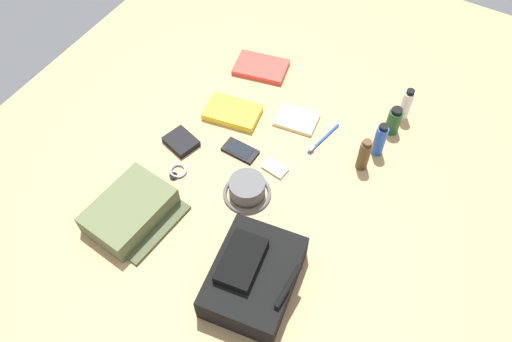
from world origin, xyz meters
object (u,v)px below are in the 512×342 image
(deodorant_spray, at_px, (380,140))
(cologne_bottle, at_px, (364,155))
(toiletry_pouch, at_px, (131,212))
(shampoo_bottle, at_px, (394,121))
(wallet, at_px, (181,142))
(toothbrush, at_px, (322,140))
(toothpaste_tube, at_px, (406,105))
(cell_phone, at_px, (240,151))
(media_player, at_px, (275,168))
(bucket_hat, at_px, (247,189))
(wristwatch, at_px, (177,171))
(paperback_novel, at_px, (261,67))
(backpack, at_px, (253,276))
(notepad, at_px, (296,119))
(travel_guidebook, at_px, (232,112))

(deodorant_spray, bearing_deg, cologne_bottle, -14.37)
(toiletry_pouch, relative_size, shampoo_bottle, 2.53)
(wallet, bearing_deg, deodorant_spray, 133.40)
(cologne_bottle, xyz_separation_m, toothbrush, (-0.03, -0.17, -0.06))
(toothpaste_tube, relative_size, cell_phone, 1.10)
(media_player, bearing_deg, toothbrush, 156.24)
(deodorant_spray, bearing_deg, toothbrush, -74.61)
(bucket_hat, xyz_separation_m, wristwatch, (0.04, -0.25, -0.02))
(cell_phone, xyz_separation_m, wristwatch, (0.19, -0.14, -0.00))
(toothpaste_tube, bearing_deg, wallet, -50.81)
(toothpaste_tube, height_order, shampoo_bottle, toothpaste_tube)
(cell_phone, bearing_deg, bucket_hat, 38.65)
(media_player, bearing_deg, shampoo_bottle, 142.34)
(shampoo_bottle, height_order, wallet, shampoo_bottle)
(toiletry_pouch, relative_size, toothpaste_tube, 2.06)
(shampoo_bottle, relative_size, paperback_novel, 0.50)
(backpack, height_order, notepad, backpack)
(backpack, distance_m, cell_phone, 0.50)
(deodorant_spray, bearing_deg, media_player, -48.06)
(toiletry_pouch, relative_size, travel_guidebook, 1.32)
(deodorant_spray, bearing_deg, wallet, -62.79)
(bucket_hat, relative_size, wallet, 1.47)
(bucket_hat, bearing_deg, deodorant_spray, 141.63)
(toothpaste_tube, relative_size, notepad, 0.93)
(travel_guidebook, height_order, toothbrush, travel_guidebook)
(wallet, bearing_deg, media_player, 117.91)
(shampoo_bottle, bearing_deg, deodorant_spray, -3.67)
(toiletry_pouch, height_order, cologne_bottle, cologne_bottle)
(media_player, height_order, toothbrush, toothbrush)
(toiletry_pouch, relative_size, paperback_novel, 1.25)
(toiletry_pouch, height_order, paperback_novel, toiletry_pouch)
(bucket_hat, height_order, cologne_bottle, cologne_bottle)
(toiletry_pouch, distance_m, wallet, 0.33)
(toothbrush, xyz_separation_m, wallet, (0.27, -0.43, 0.01))
(travel_guidebook, height_order, media_player, travel_guidebook)
(deodorant_spray, distance_m, toothbrush, 0.21)
(toiletry_pouch, bearing_deg, media_player, 142.99)
(toiletry_pouch, height_order, cell_phone, toiletry_pouch)
(toothpaste_tube, bearing_deg, cell_phone, -44.52)
(shampoo_bottle, xyz_separation_m, wristwatch, (0.55, -0.56, -0.05))
(toothbrush, bearing_deg, shampoo_bottle, 131.03)
(paperback_novel, bearing_deg, toothpaste_tube, 94.37)
(media_player, xyz_separation_m, wallet, (0.07, -0.34, 0.01))
(deodorant_spray, xyz_separation_m, media_player, (0.25, -0.27, -0.06))
(shampoo_bottle, height_order, travel_guidebook, shampoo_bottle)
(paperback_novel, relative_size, wristwatch, 3.23)
(cell_phone, height_order, media_player, cell_phone)
(media_player, bearing_deg, wristwatch, -57.23)
(toothpaste_tube, bearing_deg, toothbrush, -39.36)
(media_player, bearing_deg, deodorant_spray, 131.94)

